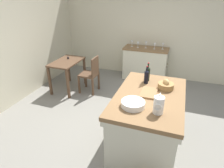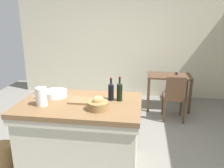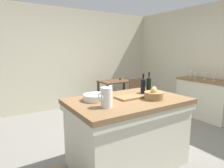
{
  "view_description": "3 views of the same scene",
  "coord_description": "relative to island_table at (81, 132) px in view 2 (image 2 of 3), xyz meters",
  "views": [
    {
      "loc": [
        -2.85,
        -0.74,
        2.3
      ],
      "look_at": [
        -0.07,
        0.25,
        0.86
      ],
      "focal_mm": 31.26,
      "sensor_mm": 36.0,
      "label": 1
    },
    {
      "loc": [
        0.46,
        -3.06,
        1.97
      ],
      "look_at": [
        -0.02,
        0.3,
        0.95
      ],
      "focal_mm": 37.18,
      "sensor_mm": 36.0,
      "label": 2
    },
    {
      "loc": [
        -1.8,
        -2.36,
        1.54
      ],
      "look_at": [
        0.01,
        0.48,
        0.94
      ],
      "focal_mm": 30.74,
      "sensor_mm": 36.0,
      "label": 3
    }
  ],
  "objects": [
    {
      "name": "wooden_chair",
      "position": [
        1.36,
        1.61,
        -0.01
      ],
      "size": [
        0.4,
        0.4,
        0.89
      ],
      "color": "#513826",
      "rests_on": "ground"
    },
    {
      "name": "wall_back",
      "position": [
        0.32,
        3.03,
        0.81
      ],
      "size": [
        5.32,
        0.12,
        2.6
      ],
      "primitive_type": "cube",
      "color": "beige",
      "rests_on": "ground"
    },
    {
      "name": "pitcher",
      "position": [
        -0.43,
        -0.17,
        0.54
      ],
      "size": [
        0.17,
        0.13,
        0.27
      ],
      "color": "white",
      "rests_on": "island_table"
    },
    {
      "name": "cutting_board",
      "position": [
        0.04,
        0.02,
        0.43
      ],
      "size": [
        0.35,
        0.23,
        0.02
      ],
      "primitive_type": "cube",
      "rotation": [
        0.0,
        0.0,
        0.0
      ],
      "color": "olive",
      "rests_on": "island_table"
    },
    {
      "name": "bread_basket",
      "position": [
        0.27,
        -0.19,
        0.48
      ],
      "size": [
        0.24,
        0.24,
        0.17
      ],
      "color": "olive",
      "rests_on": "island_table"
    },
    {
      "name": "wine_bottle_dark",
      "position": [
        0.48,
        0.13,
        0.55
      ],
      "size": [
        0.07,
        0.07,
        0.32
      ],
      "color": "black",
      "rests_on": "island_table"
    },
    {
      "name": "wash_bowl",
      "position": [
        -0.39,
        0.16,
        0.46
      ],
      "size": [
        0.31,
        0.31,
        0.08
      ],
      "primitive_type": "cylinder",
      "color": "white",
      "rests_on": "island_table"
    },
    {
      "name": "island_table",
      "position": [
        0.0,
        0.0,
        0.0
      ],
      "size": [
        1.52,
        0.98,
        0.92
      ],
      "color": "brown",
      "rests_on": "ground"
    },
    {
      "name": "writing_desk",
      "position": [
        1.3,
        2.21,
        0.13
      ],
      "size": [
        0.9,
        0.57,
        0.8
      ],
      "color": "#513826",
      "rests_on": "ground"
    },
    {
      "name": "wicker_hamper",
      "position": [
        -1.04,
        -0.18,
        -0.33
      ],
      "size": [
        0.28,
        0.28,
        0.32
      ],
      "primitive_type": "cylinder",
      "color": "olive",
      "rests_on": "ground"
    },
    {
      "name": "wine_bottle_amber",
      "position": [
        0.37,
        0.13,
        0.54
      ],
      "size": [
        0.07,
        0.07,
        0.3
      ],
      "color": "black",
      "rests_on": "island_table"
    },
    {
      "name": "ground_plane",
      "position": [
        0.32,
        0.43,
        -0.49
      ],
      "size": [
        6.76,
        6.76,
        0.0
      ],
      "primitive_type": "plane",
      "color": "slate"
    }
  ]
}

